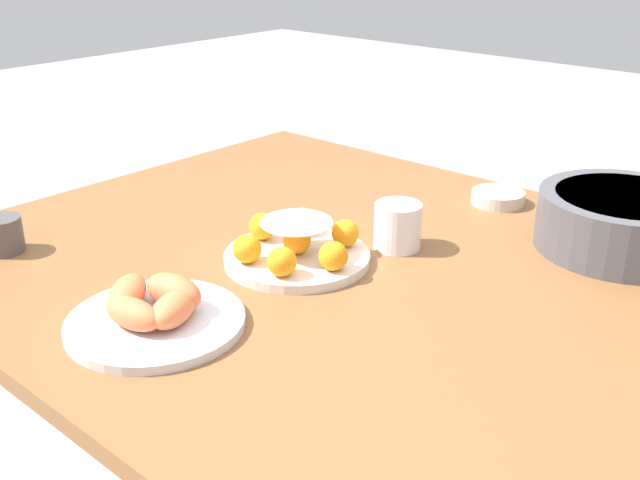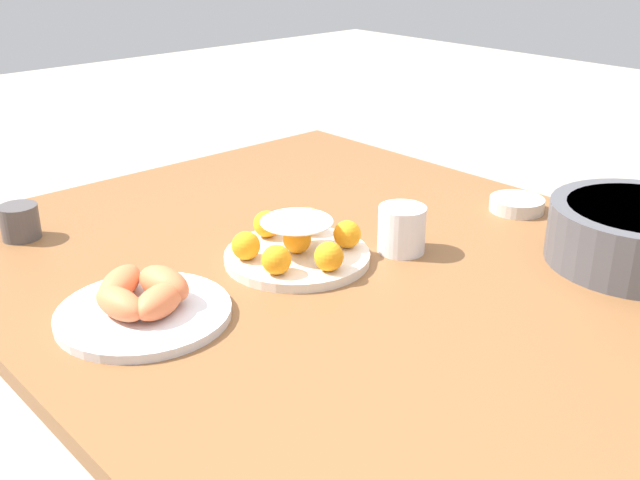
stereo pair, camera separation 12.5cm
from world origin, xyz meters
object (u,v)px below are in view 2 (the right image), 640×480
at_px(cup_near, 20,222).
at_px(seafood_platter, 143,303).
at_px(cake_plate, 297,246).
at_px(serving_bowl, 639,233).
at_px(cup_far, 402,229).
at_px(dining_table, 342,306).
at_px(sauce_bowl, 517,204).

bearing_deg(cup_near, seafood_platter, 2.15).
xyz_separation_m(cake_plate, serving_bowl, (0.39, 0.42, 0.03)).
bearing_deg(cup_far, seafood_platter, -101.96).
bearing_deg(cake_plate, seafood_platter, -90.91).
relative_size(serving_bowl, seafood_platter, 1.16).
relative_size(cup_near, cup_far, 0.83).
xyz_separation_m(dining_table, sauce_bowl, (0.06, 0.43, 0.10)).
relative_size(cake_plate, seafood_platter, 0.97).
bearing_deg(cake_plate, dining_table, 42.64).
distance_m(dining_table, seafood_platter, 0.37).
bearing_deg(cup_far, cake_plate, -119.41).
distance_m(seafood_platter, cup_near, 0.41).
distance_m(cake_plate, cup_far, 0.19).
bearing_deg(seafood_platter, cup_far, 78.04).
xyz_separation_m(cake_plate, sauce_bowl, (0.11, 0.48, -0.01)).
xyz_separation_m(cake_plate, cup_far, (0.09, 0.16, 0.01)).
height_order(serving_bowl, sauce_bowl, serving_bowl).
bearing_deg(cup_far, sauce_bowl, 85.93).
height_order(cake_plate, cup_near, cake_plate).
distance_m(dining_table, cup_near, 0.60).
relative_size(serving_bowl, cup_far, 3.58).
height_order(dining_table, cake_plate, cake_plate).
relative_size(dining_table, serving_bowl, 4.53).
bearing_deg(sauce_bowl, cake_plate, -103.37).
distance_m(cake_plate, sauce_bowl, 0.49).
distance_m(serving_bowl, sauce_bowl, 0.28).
distance_m(dining_table, sauce_bowl, 0.44).
bearing_deg(cake_plate, sauce_bowl, 76.63).
xyz_separation_m(serving_bowl, sauce_bowl, (-0.28, 0.06, -0.04)).
relative_size(seafood_platter, cup_near, 3.70).
xyz_separation_m(sauce_bowl, seafood_platter, (-0.12, -0.77, 0.01)).
relative_size(dining_table, seafood_platter, 5.26).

